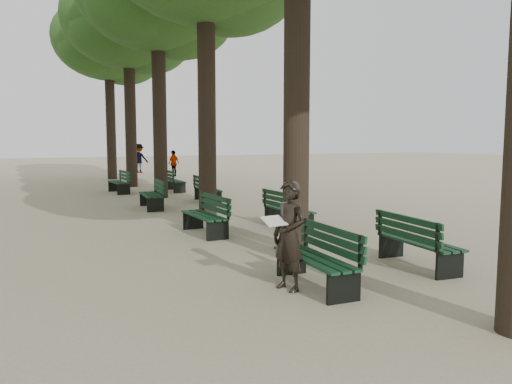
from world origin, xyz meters
name	(u,v)px	position (x,y,z in m)	size (l,w,h in m)	color
ground	(314,301)	(0.00, 0.00, 0.00)	(120.00, 120.00, 0.00)	tan
tree_central_4	(128,20)	(1.50, 18.00, 7.65)	(6.00, 6.00, 9.95)	#33261C
tree_central_5	(108,40)	(1.50, 23.00, 7.65)	(6.00, 6.00, 9.95)	#33261C
bench_left_0	(315,270)	(0.37, 0.54, 0.27)	(0.68, 1.83, 0.92)	black
bench_left_1	(205,223)	(0.37, 5.25, 0.27)	(0.60, 1.81, 0.92)	black
bench_left_2	(151,200)	(0.37, 10.11, 0.27)	(0.74, 1.85, 0.92)	black
bench_left_3	(119,187)	(0.37, 15.36, 0.27)	(0.65, 1.82, 0.92)	black
bench_right_0	(418,252)	(2.63, 0.75, 0.27)	(0.76, 1.85, 0.92)	black
bench_right_1	(288,216)	(2.63, 5.25, 0.27)	(0.57, 1.80, 0.92)	black
bench_right_2	(208,194)	(2.63, 10.99, 0.27)	(0.68, 1.83, 0.92)	black
bench_right_3	(174,185)	(2.63, 15.01, 0.27)	(0.58, 1.80, 0.92)	black
man_with_map	(289,236)	(-0.05, 0.61, 0.81)	(0.67, 0.71, 1.62)	black
pedestrian_c	(174,163)	(5.23, 23.53, 0.79)	(0.92, 0.31, 1.57)	#262628
pedestrian_b	(139,158)	(4.12, 27.68, 0.96)	(1.25, 0.39, 1.93)	#262628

